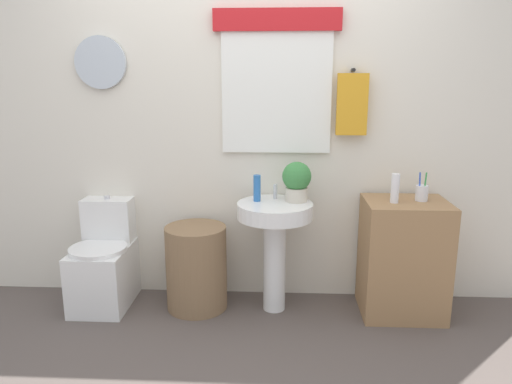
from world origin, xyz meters
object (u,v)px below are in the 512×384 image
object	(u,v)px
wooden_cabinet	(403,258)
toothbrush_cup	(422,193)
laundry_hamper	(196,267)
soap_bottle	(257,188)
pedestal_sink	(275,231)
potted_plant	(297,180)
lotion_bottle	(395,188)
toilet	(105,264)

from	to	relation	value
wooden_cabinet	toothbrush_cup	world-z (taller)	toothbrush_cup
wooden_cabinet	laundry_hamper	bearing A→B (deg)	180.00
soap_bottle	pedestal_sink	bearing A→B (deg)	-22.62
potted_plant	pedestal_sink	bearing A→B (deg)	-156.80
laundry_hamper	wooden_cabinet	bearing A→B (deg)	0.00
wooden_cabinet	lotion_bottle	xyz separation A→B (m)	(-0.09, -0.04, 0.48)
laundry_hamper	potted_plant	world-z (taller)	potted_plant
pedestal_sink	soap_bottle	distance (m)	0.31
toilet	soap_bottle	world-z (taller)	soap_bottle
toilet	potted_plant	bearing A→B (deg)	1.31
soap_bottle	toothbrush_cup	size ratio (longest dim) A/B	0.95
pedestal_sink	laundry_hamper	bearing A→B (deg)	-180.00
lotion_bottle	toothbrush_cup	bearing A→B (deg)	17.94
toilet	soap_bottle	bearing A→B (deg)	1.10
toothbrush_cup	potted_plant	bearing A→B (deg)	177.14
toilet	wooden_cabinet	bearing A→B (deg)	-0.84
pedestal_sink	toothbrush_cup	world-z (taller)	toothbrush_cup
soap_bottle	lotion_bottle	bearing A→B (deg)	-5.87
potted_plant	toothbrush_cup	size ratio (longest dim) A/B	1.42
toilet	soap_bottle	size ratio (longest dim) A/B	4.21
wooden_cabinet	potted_plant	world-z (taller)	potted_plant
laundry_hamper	pedestal_sink	world-z (taller)	pedestal_sink
lotion_bottle	soap_bottle	bearing A→B (deg)	174.13
wooden_cabinet	lotion_bottle	world-z (taller)	lotion_bottle
potted_plant	wooden_cabinet	bearing A→B (deg)	-4.84
pedestal_sink	potted_plant	xyz separation A→B (m)	(0.14, 0.06, 0.33)
toothbrush_cup	toilet	bearing A→B (deg)	179.73
laundry_hamper	soap_bottle	xyz separation A→B (m)	(0.41, 0.05, 0.55)
laundry_hamper	potted_plant	distance (m)	0.90
toothbrush_cup	lotion_bottle	bearing A→B (deg)	-162.06
potted_plant	soap_bottle	bearing A→B (deg)	-177.80
wooden_cabinet	potted_plant	distance (m)	0.87
toilet	lotion_bottle	distance (m)	2.02
pedestal_sink	wooden_cabinet	distance (m)	0.87
lotion_bottle	pedestal_sink	bearing A→B (deg)	176.97
toilet	wooden_cabinet	size ratio (longest dim) A/B	0.96
laundry_hamper	toilet	bearing A→B (deg)	177.37
laundry_hamper	pedestal_sink	bearing A→B (deg)	0.00
wooden_cabinet	potted_plant	bearing A→B (deg)	175.16
laundry_hamper	toothbrush_cup	bearing A→B (deg)	0.78
toilet	lotion_bottle	size ratio (longest dim) A/B	3.96
soap_bottle	laundry_hamper	bearing A→B (deg)	-173.04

